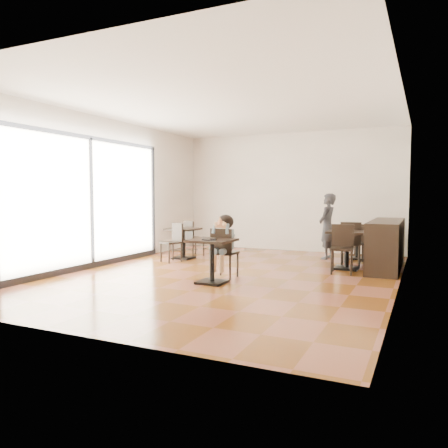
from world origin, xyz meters
The scene contains 23 objects.
floor centered at (0.00, 0.00, 0.00)m, with size 6.00×8.00×0.01m, color brown.
ceiling centered at (0.00, 0.00, 3.20)m, with size 6.00×8.00×0.01m, color white.
wall_back centered at (0.00, 4.00, 1.60)m, with size 6.00×0.01×3.20m, color white.
wall_front centered at (0.00, -4.00, 1.60)m, with size 6.00×0.01×3.20m, color white.
wall_left centered at (-3.00, 0.00, 1.60)m, with size 0.01×8.00×3.20m, color white.
wall_right centered at (3.00, 0.00, 1.60)m, with size 0.01×8.00×3.20m, color white.
storefront_window centered at (-2.97, -0.50, 1.40)m, with size 0.04×4.50×2.60m, color white.
child_table centered at (0.03, -0.87, 0.38)m, with size 0.73×0.73×0.77m, color black, non-canonical shape.
child_chair centered at (0.03, -0.32, 0.46)m, with size 0.41×0.41×0.92m, color black, non-canonical shape.
child centered at (0.03, -0.32, 0.58)m, with size 0.41×0.58×1.16m, color gray, non-canonical shape.
plate centered at (0.03, -0.97, 0.78)m, with size 0.26×0.26×0.02m, color black.
pizza_slice centered at (0.03, -0.51, 1.01)m, with size 0.27×0.21×0.06m, color tan, non-canonical shape.
adult_patron centered at (1.27, 2.81, 0.78)m, with size 0.57×0.37×1.56m, color #343338.
cafe_table_mid centered at (1.92, 1.58, 0.39)m, with size 0.75×0.75×0.79m, color black, non-canonical shape.
cafe_table_left centered at (-1.87, 1.43, 0.36)m, with size 0.69×0.69×0.73m, color black, non-canonical shape.
cafe_table_back centered at (1.92, 3.11, 0.34)m, with size 0.64×0.64×0.68m, color black, non-canonical shape.
chair_mid_a centered at (1.92, 2.13, 0.47)m, with size 0.43×0.43×0.95m, color black, non-canonical shape.
chair_mid_b centered at (1.92, 1.03, 0.47)m, with size 0.43×0.43×0.95m, color black, non-canonical shape.
chair_left_a centered at (-1.87, 1.98, 0.44)m, with size 0.39×0.39×0.88m, color black, non-canonical shape.
chair_left_b centered at (-1.87, 0.88, 0.44)m, with size 0.39×0.39×0.88m, color black, non-canonical shape.
chair_back_a centered at (1.92, 3.50, 0.41)m, with size 0.37×0.37×0.82m, color black, non-canonical shape.
chair_back_b centered at (1.92, 2.56, 0.41)m, with size 0.37×0.37×0.82m, color black, non-canonical shape.
service_counter centered at (2.65, 2.00, 0.50)m, with size 0.60×2.40×1.00m, color black.
Camera 1 is at (3.37, -7.57, 1.56)m, focal length 35.00 mm.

